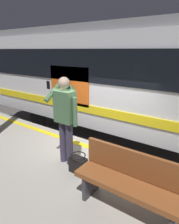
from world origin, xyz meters
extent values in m
plane|color=#4C4742|center=(0.00, 0.00, 0.00)|extent=(24.29, 24.29, 0.00)
cube|color=#9E998E|center=(0.00, 1.87, 0.47)|extent=(12.22, 3.74, 0.95)
cube|color=yellow|center=(0.00, 0.30, 0.95)|extent=(11.97, 0.16, 0.01)
cube|color=slate|center=(0.00, -1.38, 0.08)|extent=(15.88, 0.08, 0.16)
cube|color=slate|center=(0.00, -2.81, 0.08)|extent=(15.88, 0.08, 0.16)
cube|color=silver|center=(-0.80, -2.10, 2.31)|extent=(12.79, 2.88, 2.72)
cube|color=gray|center=(-0.80, -2.10, 3.79)|extent=(12.53, 2.65, 0.24)
cube|color=black|center=(-0.80, -0.64, 2.79)|extent=(12.15, 0.03, 0.90)
cube|color=yellow|center=(-0.80, -0.64, 1.56)|extent=(12.15, 0.03, 0.24)
cube|color=#D85919|center=(1.44, -0.64, 2.17)|extent=(1.48, 0.02, 1.14)
cylinder|color=black|center=(3.36, -0.95, 0.58)|extent=(0.84, 0.12, 0.84)
cylinder|color=black|center=(3.36, -3.25, 0.58)|extent=(0.84, 0.12, 0.84)
cylinder|color=#383347|center=(-0.07, 1.11, 1.40)|extent=(0.14, 0.14, 0.90)
cylinder|color=#383347|center=(0.11, 1.11, 1.40)|extent=(0.14, 0.14, 0.90)
cube|color=#4C724C|center=(0.02, 1.11, 2.16)|extent=(0.40, 0.24, 0.63)
sphere|color=#4C724C|center=(0.02, 0.95, 2.46)|extent=(0.20, 0.20, 0.20)
sphere|color=beige|center=(0.02, 1.11, 2.63)|extent=(0.22, 0.22, 0.22)
cylinder|color=#4C724C|center=(-0.23, 1.11, 2.10)|extent=(0.09, 0.09, 0.56)
cylinder|color=#4C724C|center=(0.25, 1.19, 2.43)|extent=(0.09, 0.42, 0.33)
cube|color=black|center=(0.25, 1.29, 2.59)|extent=(0.07, 0.02, 0.15)
cube|color=black|center=(-0.40, 1.25, 1.10)|extent=(0.33, 0.19, 0.30)
torus|color=black|center=(-0.40, 1.25, 1.31)|extent=(0.30, 0.30, 0.02)
cube|color=brown|center=(-1.59, 1.61, 1.40)|extent=(1.61, 0.44, 0.08)
cube|color=brown|center=(-1.59, 1.42, 1.65)|extent=(1.61, 0.06, 0.40)
cube|color=#333338|center=(-2.24, 1.61, 1.17)|extent=(0.06, 0.40, 0.45)
cube|color=#333338|center=(-0.95, 1.61, 1.17)|extent=(0.06, 0.40, 0.45)
camera|label=1|loc=(-2.49, 3.81, 3.21)|focal=31.64mm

